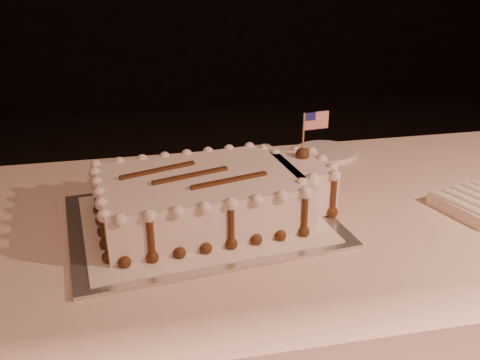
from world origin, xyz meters
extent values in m
cube|color=#FFD8C5|center=(0.00, 0.60, 0.38)|extent=(2.40, 0.80, 0.75)
cube|color=beige|center=(-0.20, 0.60, 0.75)|extent=(0.56, 0.45, 0.01)
cube|color=white|center=(-0.20, 0.60, 0.76)|extent=(0.50, 0.40, 0.00)
cube|color=white|center=(-0.20, 0.60, 0.81)|extent=(0.42, 0.30, 0.09)
cube|color=white|center=(0.02, 0.62, 0.81)|extent=(0.11, 0.16, 0.09)
sphere|color=#562E15|center=(-0.35, 0.45, 0.77)|extent=(0.02, 0.02, 0.02)
sphere|color=#562E15|center=(-0.31, 0.46, 0.77)|extent=(0.02, 0.02, 0.02)
sphere|color=#562E15|center=(-0.26, 0.46, 0.77)|extent=(0.02, 0.02, 0.02)
sphere|color=#562E15|center=(-0.21, 0.47, 0.77)|extent=(0.02, 0.02, 0.02)
sphere|color=#562E15|center=(-0.16, 0.47, 0.77)|extent=(0.02, 0.02, 0.02)
sphere|color=#562E15|center=(-0.12, 0.48, 0.77)|extent=(0.02, 0.02, 0.02)
sphere|color=#562E15|center=(-0.07, 0.48, 0.77)|extent=(0.02, 0.02, 0.02)
sphere|color=#562E15|center=(-0.02, 0.49, 0.77)|extent=(0.02, 0.02, 0.02)
sphere|color=#562E15|center=(-0.02, 0.53, 0.77)|extent=(0.02, 0.02, 0.02)
sphere|color=#562E15|center=(0.01, 0.55, 0.77)|extent=(0.02, 0.02, 0.02)
sphere|color=#562E15|center=(0.06, 0.56, 0.77)|extent=(0.02, 0.02, 0.02)
sphere|color=#562E15|center=(0.07, 0.59, 0.77)|extent=(0.02, 0.02, 0.02)
sphere|color=#562E15|center=(0.07, 0.64, 0.77)|extent=(0.02, 0.02, 0.02)
sphere|color=#562E15|center=(0.06, 0.69, 0.77)|extent=(0.02, 0.02, 0.02)
sphere|color=#562E15|center=(0.03, 0.70, 0.77)|extent=(0.02, 0.02, 0.02)
sphere|color=#562E15|center=(-0.02, 0.69, 0.77)|extent=(0.02, 0.02, 0.02)
sphere|color=#562E15|center=(-0.04, 0.73, 0.77)|extent=(0.02, 0.02, 0.02)
sphere|color=#562E15|center=(-0.07, 0.74, 0.77)|extent=(0.02, 0.02, 0.02)
sphere|color=#562E15|center=(-0.12, 0.74, 0.77)|extent=(0.02, 0.02, 0.02)
sphere|color=#562E15|center=(-0.16, 0.73, 0.77)|extent=(0.02, 0.02, 0.02)
sphere|color=#562E15|center=(-0.21, 0.73, 0.77)|extent=(0.02, 0.02, 0.02)
sphere|color=#562E15|center=(-0.26, 0.72, 0.77)|extent=(0.02, 0.02, 0.02)
sphere|color=#562E15|center=(-0.31, 0.72, 0.77)|extent=(0.02, 0.02, 0.02)
sphere|color=#562E15|center=(-0.36, 0.71, 0.77)|extent=(0.02, 0.02, 0.02)
sphere|color=#562E15|center=(-0.40, 0.71, 0.77)|extent=(0.02, 0.02, 0.02)
sphere|color=#562E15|center=(-0.40, 0.66, 0.77)|extent=(0.02, 0.02, 0.02)
sphere|color=#562E15|center=(-0.40, 0.61, 0.77)|extent=(0.02, 0.02, 0.02)
sphere|color=#562E15|center=(-0.39, 0.57, 0.77)|extent=(0.02, 0.02, 0.02)
sphere|color=#562E15|center=(-0.39, 0.52, 0.77)|extent=(0.02, 0.02, 0.02)
sphere|color=#562E15|center=(-0.38, 0.47, 0.77)|extent=(0.02, 0.02, 0.02)
sphere|color=white|center=(-0.35, 0.45, 0.85)|extent=(0.02, 0.02, 0.02)
sphere|color=white|center=(-0.31, 0.46, 0.85)|extent=(0.02, 0.02, 0.02)
sphere|color=white|center=(-0.26, 0.46, 0.85)|extent=(0.02, 0.02, 0.02)
sphere|color=white|center=(-0.21, 0.47, 0.85)|extent=(0.02, 0.02, 0.02)
sphere|color=white|center=(-0.16, 0.47, 0.85)|extent=(0.02, 0.02, 0.02)
sphere|color=white|center=(-0.12, 0.48, 0.85)|extent=(0.02, 0.02, 0.02)
sphere|color=white|center=(-0.07, 0.48, 0.85)|extent=(0.02, 0.02, 0.02)
sphere|color=white|center=(-0.02, 0.49, 0.85)|extent=(0.02, 0.02, 0.02)
sphere|color=white|center=(-0.02, 0.53, 0.85)|extent=(0.02, 0.02, 0.02)
sphere|color=white|center=(0.01, 0.55, 0.85)|extent=(0.02, 0.02, 0.02)
sphere|color=white|center=(0.06, 0.56, 0.85)|extent=(0.02, 0.02, 0.02)
sphere|color=white|center=(0.07, 0.59, 0.85)|extent=(0.02, 0.02, 0.02)
sphere|color=white|center=(0.07, 0.64, 0.85)|extent=(0.02, 0.02, 0.02)
sphere|color=white|center=(0.06, 0.69, 0.85)|extent=(0.02, 0.02, 0.02)
sphere|color=white|center=(0.03, 0.70, 0.85)|extent=(0.02, 0.02, 0.02)
sphere|color=white|center=(-0.02, 0.69, 0.85)|extent=(0.02, 0.02, 0.02)
sphere|color=white|center=(-0.04, 0.73, 0.85)|extent=(0.02, 0.02, 0.02)
sphere|color=white|center=(-0.07, 0.74, 0.85)|extent=(0.02, 0.02, 0.02)
sphere|color=white|center=(-0.12, 0.74, 0.85)|extent=(0.02, 0.02, 0.02)
sphere|color=white|center=(-0.16, 0.73, 0.85)|extent=(0.02, 0.02, 0.02)
sphere|color=white|center=(-0.21, 0.73, 0.85)|extent=(0.02, 0.02, 0.02)
sphere|color=white|center=(-0.26, 0.72, 0.85)|extent=(0.02, 0.02, 0.02)
sphere|color=white|center=(-0.31, 0.72, 0.85)|extent=(0.02, 0.02, 0.02)
sphere|color=white|center=(-0.36, 0.71, 0.85)|extent=(0.02, 0.02, 0.02)
sphere|color=white|center=(-0.40, 0.71, 0.85)|extent=(0.02, 0.02, 0.02)
sphere|color=white|center=(-0.40, 0.66, 0.85)|extent=(0.02, 0.02, 0.02)
sphere|color=white|center=(-0.40, 0.61, 0.85)|extent=(0.02, 0.02, 0.02)
sphere|color=white|center=(-0.39, 0.57, 0.85)|extent=(0.02, 0.02, 0.02)
sphere|color=white|center=(-0.39, 0.52, 0.85)|extent=(0.02, 0.02, 0.02)
sphere|color=white|center=(-0.38, 0.47, 0.85)|extent=(0.02, 0.02, 0.02)
cylinder|color=#562E15|center=(-0.31, 0.46, 0.81)|extent=(0.01, 0.01, 0.09)
sphere|color=#562E15|center=(-0.31, 0.46, 0.77)|extent=(0.02, 0.02, 0.02)
cylinder|color=#562E15|center=(-0.16, 0.47, 0.81)|extent=(0.01, 0.01, 0.09)
sphere|color=#562E15|center=(-0.16, 0.47, 0.77)|extent=(0.02, 0.02, 0.02)
cylinder|color=#562E15|center=(-0.02, 0.49, 0.81)|extent=(0.01, 0.01, 0.09)
sphere|color=#562E15|center=(-0.02, 0.49, 0.77)|extent=(0.02, 0.02, 0.02)
cylinder|color=#562E15|center=(0.06, 0.56, 0.81)|extent=(0.01, 0.01, 0.09)
sphere|color=#562E15|center=(0.06, 0.56, 0.77)|extent=(0.02, 0.02, 0.02)
cylinder|color=#562E15|center=(0.06, 0.69, 0.81)|extent=(0.01, 0.01, 0.09)
sphere|color=#562E15|center=(0.06, 0.69, 0.77)|extent=(0.02, 0.02, 0.02)
cylinder|color=#562E15|center=(-0.04, 0.73, 0.81)|extent=(0.01, 0.01, 0.09)
sphere|color=#562E15|center=(-0.04, 0.73, 0.77)|extent=(0.02, 0.02, 0.02)
cylinder|color=#562E15|center=(-0.16, 0.73, 0.81)|extent=(0.01, 0.01, 0.09)
sphere|color=#562E15|center=(-0.16, 0.73, 0.77)|extent=(0.02, 0.02, 0.02)
cylinder|color=#562E15|center=(-0.31, 0.72, 0.81)|extent=(0.01, 0.01, 0.09)
sphere|color=#562E15|center=(-0.31, 0.72, 0.77)|extent=(0.02, 0.02, 0.02)
cylinder|color=#562E15|center=(-0.40, 0.66, 0.81)|extent=(0.01, 0.01, 0.09)
sphere|color=#562E15|center=(-0.40, 0.66, 0.77)|extent=(0.02, 0.02, 0.02)
cylinder|color=#562E15|center=(-0.39, 0.52, 0.81)|extent=(0.01, 0.01, 0.09)
sphere|color=#562E15|center=(-0.39, 0.52, 0.77)|extent=(0.02, 0.02, 0.02)
cube|color=#562E15|center=(-0.28, 0.64, 0.86)|extent=(0.15, 0.06, 0.01)
cube|color=#562E15|center=(-0.22, 0.60, 0.86)|extent=(0.15, 0.06, 0.01)
cube|color=#562E15|center=(-0.15, 0.56, 0.86)|extent=(0.15, 0.05, 0.01)
sphere|color=#562E15|center=(0.03, 0.65, 0.86)|extent=(0.03, 0.03, 0.03)
cylinder|color=#B17C4C|center=(0.03, 0.65, 0.89)|extent=(0.00, 0.00, 0.11)
cube|color=red|center=(0.05, 0.66, 0.93)|extent=(0.05, 0.01, 0.04)
cube|color=navy|center=(0.04, 0.66, 0.94)|extent=(0.02, 0.01, 0.02)
cube|color=white|center=(0.32, 0.51, 0.78)|extent=(0.05, 0.12, 0.01)
cube|color=white|center=(0.35, 0.52, 0.78)|extent=(0.05, 0.12, 0.01)
cube|color=white|center=(0.38, 0.53, 0.78)|extent=(0.05, 0.12, 0.01)
cylinder|color=white|center=(0.18, 0.91, 0.76)|extent=(0.16, 0.16, 0.01)
camera|label=1|loc=(-0.32, -0.36, 1.27)|focal=40.00mm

